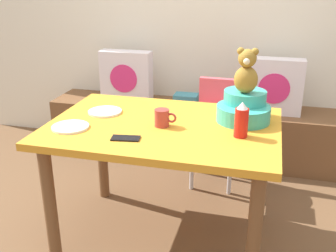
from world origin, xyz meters
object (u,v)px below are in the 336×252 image
Objects in this scene: coffee_mug at (163,118)px; cell_phone at (126,138)px; dinner_plate_near at (70,127)px; dinner_plate_far at (105,112)px; infant_seat_teal at (244,108)px; dining_table at (164,142)px; teddy_bear at (246,72)px; pillow_floral_right at (274,86)px; ketchup_bottle at (241,121)px; book_stack at (186,100)px; highchair at (216,118)px; pillow_floral_left at (126,77)px.

cell_phone is at bearing -121.29° from coffee_mug.
dinner_plate_near is 0.29m from dinner_plate_far.
infant_seat_teal is 1.65× the size of dinner_plate_far.
teddy_bear reaches higher than dining_table.
pillow_floral_right is 1.27m from ketchup_bottle.
coffee_mug is (0.00, -0.03, 0.15)m from dining_table.
pillow_floral_right is 0.73m from book_stack.
coffee_mug is (-0.19, -0.79, 0.27)m from highchair.
dinner_plate_far reaches higher than book_stack.
pillow_floral_right is at bearing 52.02° from dinner_plate_near.
cell_phone is at bearing -117.08° from dining_table.
pillow_floral_left is 0.95m from highchair.
dinner_plate_near is at bearing -106.38° from dinner_plate_far.
pillow_floral_left and pillow_floral_right have the same top height.
dinner_plate_near is at bearing 70.02° from cell_phone.
dinner_plate_near is (-0.89, -0.36, -0.27)m from teddy_bear.
teddy_bear is 1.35× the size of ketchup_bottle.
dinner_plate_far is at bearing 73.62° from dinner_plate_near.
highchair is at bearing 111.58° from teddy_bear.
coffee_mug is at bearing -115.83° from pillow_floral_right.
pillow_floral_left is 1.37m from coffee_mug.
dining_table is at bearing -104.16° from highchair.
teddy_bear reaches higher than infant_seat_teal.
pillow_floral_left reaches higher than highchair.
ketchup_bottle reaches higher than coffee_mug.
pillow_floral_left is at bearing -177.71° from book_stack.
dinner_plate_near is 1.39× the size of cell_phone.
dinner_plate_far is at bearing -103.55° from book_stack.
dining_table is 8.79× the size of cell_phone.
pillow_floral_left is at bearing 11.47° from cell_phone.
highchair reaches higher than dinner_plate_far.
pillow_floral_right is 3.67× the size of coffee_mug.
infant_seat_teal is 1.78× the size of ketchup_bottle.
infant_seat_teal is at bearing -60.59° from cell_phone.
book_stack is 1.00× the size of dinner_plate_near.
dinner_plate_near reaches higher than book_stack.
pillow_floral_right is at bearing 63.37° from dining_table.
cell_phone reaches higher than dining_table.
book_stack is at bearing 2.29° from pillow_floral_left.
teddy_bear is 1.25× the size of dinner_plate_far.
book_stack is 0.80× the size of teddy_bear.
dinner_plate_far is at bearing -132.22° from pillow_floral_right.
dinner_plate_near is at bearing -173.08° from ketchup_bottle.
book_stack is 1.42m from ketchup_bottle.
pillow_floral_left is 1.37m from dinner_plate_near.
pillow_floral_left is 1.65m from ketchup_bottle.
highchair is 4.27× the size of ketchup_bottle.
pillow_floral_right is 1.33× the size of infant_seat_teal.
pillow_floral_right is at bearing 47.78° from dinner_plate_far.
infant_seat_teal reaches higher than book_stack.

